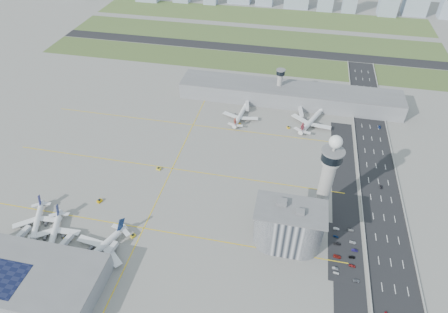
% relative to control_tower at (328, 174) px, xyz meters
% --- Properties ---
extents(ground, '(1000.00, 1000.00, 0.00)m').
position_rel_control_tower_xyz_m(ground, '(-72.00, -8.00, -35.04)').
color(ground, gray).
extents(grass_strip_0, '(480.00, 50.00, 0.08)m').
position_rel_control_tower_xyz_m(grass_strip_0, '(-92.00, 217.00, -35.00)').
color(grass_strip_0, '#475A2A').
rests_on(grass_strip_0, ground).
extents(grass_strip_1, '(480.00, 60.00, 0.08)m').
position_rel_control_tower_xyz_m(grass_strip_1, '(-92.00, 292.00, -35.00)').
color(grass_strip_1, '#415628').
rests_on(grass_strip_1, ground).
extents(grass_strip_2, '(480.00, 70.00, 0.08)m').
position_rel_control_tower_xyz_m(grass_strip_2, '(-92.00, 372.00, -35.00)').
color(grass_strip_2, '#49602D').
rests_on(grass_strip_2, ground).
extents(runway, '(480.00, 22.00, 0.10)m').
position_rel_control_tower_xyz_m(runway, '(-92.00, 254.00, -34.98)').
color(runway, black).
rests_on(runway, ground).
extents(highway, '(28.00, 500.00, 0.10)m').
position_rel_control_tower_xyz_m(highway, '(43.00, -8.00, -34.99)').
color(highway, black).
rests_on(highway, ground).
extents(barrier_left, '(0.60, 500.00, 1.20)m').
position_rel_control_tower_xyz_m(barrier_left, '(29.00, -8.00, -34.44)').
color(barrier_left, '#9E9E99').
rests_on(barrier_left, ground).
extents(barrier_right, '(0.60, 500.00, 1.20)m').
position_rel_control_tower_xyz_m(barrier_right, '(57.00, -8.00, -34.44)').
color(barrier_right, '#9E9E99').
rests_on(barrier_right, ground).
extents(landside_road, '(18.00, 260.00, 0.08)m').
position_rel_control_tower_xyz_m(landside_road, '(18.00, -18.00, -35.00)').
color(landside_road, black).
rests_on(landside_road, ground).
extents(parking_lot, '(20.00, 44.00, 0.10)m').
position_rel_control_tower_xyz_m(parking_lot, '(16.00, -30.00, -34.99)').
color(parking_lot, black).
rests_on(parking_lot, ground).
extents(taxiway_line_h_0, '(260.00, 0.60, 0.01)m').
position_rel_control_tower_xyz_m(taxiway_line_h_0, '(-112.00, -38.00, -35.04)').
color(taxiway_line_h_0, yellow).
rests_on(taxiway_line_h_0, ground).
extents(taxiway_line_h_1, '(260.00, 0.60, 0.01)m').
position_rel_control_tower_xyz_m(taxiway_line_h_1, '(-112.00, 22.00, -35.04)').
color(taxiway_line_h_1, yellow).
rests_on(taxiway_line_h_1, ground).
extents(taxiway_line_h_2, '(260.00, 0.60, 0.01)m').
position_rel_control_tower_xyz_m(taxiway_line_h_2, '(-112.00, 82.00, -35.04)').
color(taxiway_line_h_2, yellow).
rests_on(taxiway_line_h_2, ground).
extents(taxiway_line_v, '(0.60, 260.00, 0.01)m').
position_rel_control_tower_xyz_m(taxiway_line_v, '(-112.00, 22.00, -35.04)').
color(taxiway_line_v, yellow).
rests_on(taxiway_line_v, ground).
extents(control_tower, '(14.00, 14.00, 64.50)m').
position_rel_control_tower_xyz_m(control_tower, '(0.00, 0.00, 0.00)').
color(control_tower, '#ADAAA5').
rests_on(control_tower, ground).
extents(secondary_tower, '(8.60, 8.60, 31.90)m').
position_rel_control_tower_xyz_m(secondary_tower, '(-42.00, 142.00, -16.24)').
color(secondary_tower, '#ADAAA5').
rests_on(secondary_tower, ground).
extents(admin_building, '(42.00, 24.00, 33.50)m').
position_rel_control_tower_xyz_m(admin_building, '(-20.01, -30.00, -19.74)').
color(admin_building, '#B2B2B7').
rests_on(admin_building, ground).
extents(terminal_pier, '(210.00, 32.00, 15.80)m').
position_rel_control_tower_xyz_m(terminal_pier, '(-32.00, 140.00, -27.14)').
color(terminal_pier, gray).
rests_on(terminal_pier, ground).
extents(near_terminal, '(84.00, 42.00, 13.00)m').
position_rel_control_tower_xyz_m(near_terminal, '(-160.07, -90.02, -28.62)').
color(near_terminal, gray).
rests_on(near_terminal, ground).
extents(airplane_near_a, '(43.20, 46.20, 10.35)m').
position_rel_control_tower_xyz_m(airplane_near_a, '(-181.09, -49.95, -29.87)').
color(airplane_near_a, white).
rests_on(airplane_near_a, ground).
extents(airplane_near_b, '(43.43, 47.01, 10.77)m').
position_rel_control_tower_xyz_m(airplane_near_b, '(-164.77, -56.63, -29.66)').
color(airplane_near_b, white).
rests_on(airplane_near_b, ground).
extents(airplane_near_c, '(51.10, 54.62, 12.23)m').
position_rel_control_tower_xyz_m(airplane_near_c, '(-131.06, -62.02, -28.93)').
color(airplane_near_c, white).
rests_on(airplane_near_c, ground).
extents(airplane_far_a, '(37.70, 42.94, 11.06)m').
position_rel_control_tower_xyz_m(airplane_far_a, '(-72.40, 101.73, -29.51)').
color(airplane_far_a, white).
rests_on(airplane_far_a, ground).
extents(airplane_far_b, '(52.24, 55.84, 12.50)m').
position_rel_control_tower_xyz_m(airplane_far_b, '(-8.81, 105.13, -28.79)').
color(airplane_far_b, white).
rests_on(airplane_far_b, ground).
extents(jet_bridge_near_0, '(5.39, 14.31, 5.70)m').
position_rel_control_tower_xyz_m(jet_bridge_near_0, '(-185.00, -69.00, -32.19)').
color(jet_bridge_near_0, silver).
rests_on(jet_bridge_near_0, ground).
extents(jet_bridge_near_1, '(5.39, 14.31, 5.70)m').
position_rel_control_tower_xyz_m(jet_bridge_near_1, '(-155.00, -69.00, -32.19)').
color(jet_bridge_near_1, silver).
rests_on(jet_bridge_near_1, ground).
extents(jet_bridge_near_2, '(5.39, 14.31, 5.70)m').
position_rel_control_tower_xyz_m(jet_bridge_near_2, '(-125.00, -69.00, -32.19)').
color(jet_bridge_near_2, silver).
rests_on(jet_bridge_near_2, ground).
extents(jet_bridge_far_0, '(5.39, 14.31, 5.70)m').
position_rel_control_tower_xyz_m(jet_bridge_far_0, '(-70.00, 124.00, -32.19)').
color(jet_bridge_far_0, silver).
rests_on(jet_bridge_far_0, ground).
extents(jet_bridge_far_1, '(5.39, 14.31, 5.70)m').
position_rel_control_tower_xyz_m(jet_bridge_far_1, '(-20.00, 124.00, -32.19)').
color(jet_bridge_far_1, silver).
rests_on(jet_bridge_far_1, ground).
extents(tug_0, '(3.58, 3.97, 1.91)m').
position_rel_control_tower_xyz_m(tug_0, '(-157.36, -56.06, -34.09)').
color(tug_0, '#FDCE03').
rests_on(tug_0, ground).
extents(tug_1, '(3.66, 4.21, 2.05)m').
position_rel_control_tower_xyz_m(tug_1, '(-150.95, -22.08, -34.02)').
color(tug_1, '#CD9B04').
rests_on(tug_1, ground).
extents(tug_2, '(3.54, 3.99, 1.93)m').
position_rel_control_tower_xyz_m(tug_2, '(-116.08, -45.88, -34.08)').
color(tug_2, gold).
rests_on(tug_2, ground).
extents(tug_3, '(3.80, 3.03, 1.94)m').
position_rel_control_tower_xyz_m(tug_3, '(-121.85, 18.77, -34.07)').
color(tug_3, gold).
rests_on(tug_3, ground).
extents(tug_4, '(4.43, 4.16, 2.12)m').
position_rel_control_tower_xyz_m(tug_4, '(-72.50, 91.36, -33.98)').
color(tug_4, yellow).
rests_on(tug_4, ground).
extents(tug_5, '(3.08, 3.51, 1.70)m').
position_rel_control_tower_xyz_m(tug_5, '(-28.17, 94.86, -34.19)').
color(tug_5, gold).
rests_on(tug_5, ground).
extents(car_lot_0, '(3.53, 1.73, 1.16)m').
position_rel_control_tower_xyz_m(car_lot_0, '(10.65, -46.49, -34.46)').
color(car_lot_0, white).
rests_on(car_lot_0, ground).
extents(car_lot_1, '(3.66, 1.29, 1.20)m').
position_rel_control_tower_xyz_m(car_lot_1, '(10.14, -43.44, -34.44)').
color(car_lot_1, gray).
rests_on(car_lot_1, ground).
extents(car_lot_2, '(4.91, 2.83, 1.29)m').
position_rel_control_tower_xyz_m(car_lot_2, '(11.44, -34.80, -34.40)').
color(car_lot_2, maroon).
rests_on(car_lot_2, ground).
extents(car_lot_3, '(4.30, 1.84, 1.24)m').
position_rel_control_tower_xyz_m(car_lot_3, '(11.70, -25.03, -34.42)').
color(car_lot_3, black).
rests_on(car_lot_3, ground).
extents(car_lot_4, '(3.50, 1.86, 1.13)m').
position_rel_control_tower_xyz_m(car_lot_4, '(10.87, -19.34, -34.47)').
color(car_lot_4, navy).
rests_on(car_lot_4, ground).
extents(car_lot_5, '(3.85, 1.41, 1.26)m').
position_rel_control_tower_xyz_m(car_lot_5, '(11.28, -12.90, -34.41)').
color(car_lot_5, silver).
rests_on(car_lot_5, ground).
extents(car_lot_6, '(3.95, 1.88, 1.09)m').
position_rel_control_tower_xyz_m(car_lot_6, '(21.81, -49.36, -34.50)').
color(car_lot_6, slate).
rests_on(car_lot_6, ground).
extents(car_lot_7, '(4.18, 2.15, 1.16)m').
position_rel_control_tower_xyz_m(car_lot_7, '(20.05, -39.56, -34.46)').
color(car_lot_7, maroon).
rests_on(car_lot_7, ground).
extents(car_lot_8, '(3.94, 1.81, 1.31)m').
position_rel_control_tower_xyz_m(car_lot_8, '(20.18, -33.37, -34.39)').
color(car_lot_8, black).
rests_on(car_lot_8, ground).
extents(car_lot_9, '(3.81, 1.38, 1.25)m').
position_rel_control_tower_xyz_m(car_lot_9, '(22.10, -27.88, -34.42)').
color(car_lot_9, '#1C1556').
rests_on(car_lot_9, ground).
extents(car_lot_10, '(4.17, 2.20, 1.12)m').
position_rel_control_tower_xyz_m(car_lot_10, '(21.26, -21.79, -34.48)').
color(car_lot_10, silver).
rests_on(car_lot_10, ground).
extents(car_lot_11, '(3.92, 1.63, 1.13)m').
position_rel_control_tower_xyz_m(car_lot_11, '(20.54, -11.91, -34.47)').
color(car_lot_11, '#9A9A9C').
rests_on(car_lot_11, ground).
extents(car_hw_1, '(1.41, 3.59, 1.17)m').
position_rel_control_tower_xyz_m(car_hw_1, '(44.13, 33.56, -34.46)').
color(car_hw_1, black).
rests_on(car_hw_1, ground).
extents(car_hw_2, '(2.52, 4.71, 1.26)m').
position_rel_control_tower_xyz_m(car_hw_2, '(50.96, 112.61, -34.41)').
color(car_hw_2, navy).
rests_on(car_hw_2, ground).
extents(car_hw_4, '(1.41, 3.24, 1.09)m').
position_rel_control_tower_xyz_m(car_hw_4, '(35.56, 173.30, -34.50)').
color(car_hw_4, '#A0A2A5').
rests_on(car_hw_4, ground).
extents(skyline_bldg_10, '(23.01, 18.41, 27.75)m').
position_rel_control_tower_xyz_m(skyline_bldg_10, '(1.27, 415.68, -21.17)').
color(skyline_bldg_10, '#9EADC1').
rests_on(skyline_bldg_10, ground).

